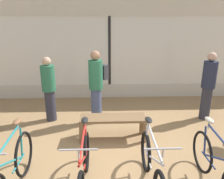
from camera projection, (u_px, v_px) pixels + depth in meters
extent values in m
plane|color=#99754C|center=(115.00, 167.00, 3.85)|extent=(24.00, 24.00, 0.00)
cube|color=beige|center=(110.00, 90.00, 7.32)|extent=(12.00, 0.08, 0.45)
cube|color=silver|center=(109.00, 52.00, 6.92)|extent=(12.00, 0.04, 2.15)
cube|color=beige|center=(109.00, 5.00, 6.50)|extent=(12.00, 0.08, 0.60)
cube|color=black|center=(109.00, 52.00, 6.90)|extent=(0.08, 0.02, 2.15)
torus|color=black|center=(24.00, 154.00, 3.61)|extent=(0.05, 0.74, 0.74)
cylinder|color=#1E7A7F|center=(8.00, 163.00, 2.99)|extent=(0.03, 0.99, 0.51)
cylinder|color=#1E7A7F|center=(21.00, 142.00, 3.50)|extent=(0.03, 0.11, 0.49)
cylinder|color=#1E7A7F|center=(5.00, 144.00, 2.94)|extent=(0.03, 0.92, 0.10)
cylinder|color=#1E7A7F|center=(19.00, 163.00, 3.38)|extent=(0.03, 0.48, 0.03)
cylinder|color=#B2B2B7|center=(18.00, 126.00, 3.37)|extent=(0.02, 0.02, 0.14)
ellipsoid|color=brown|center=(17.00, 121.00, 3.34)|extent=(0.11, 0.22, 0.06)
torus|color=black|center=(86.00, 152.00, 3.72)|extent=(0.05, 0.68, 0.68)
cylinder|color=red|center=(83.00, 159.00, 3.12)|extent=(0.03, 0.96, 0.51)
cylinder|color=red|center=(86.00, 141.00, 3.60)|extent=(0.03, 0.11, 0.49)
cylinder|color=red|center=(82.00, 141.00, 3.06)|extent=(0.03, 0.89, 0.10)
cylinder|color=red|center=(85.00, 160.00, 3.50)|extent=(0.03, 0.46, 0.03)
cylinder|color=#B2B2B7|center=(85.00, 125.00, 3.47)|extent=(0.02, 0.02, 0.14)
ellipsoid|color=black|center=(85.00, 120.00, 3.45)|extent=(0.11, 0.22, 0.06)
cylinder|color=#B2B2B7|center=(79.00, 154.00, 2.61)|extent=(0.02, 0.02, 0.12)
cylinder|color=#ADADB2|center=(78.00, 150.00, 2.59)|extent=(0.46, 0.02, 0.02)
torus|color=black|center=(146.00, 151.00, 3.72)|extent=(0.06, 0.68, 0.68)
cylinder|color=#BCBCC1|center=(154.00, 159.00, 3.13)|extent=(0.03, 0.95, 0.51)
cylinder|color=#BCBCC1|center=(147.00, 140.00, 3.61)|extent=(0.03, 0.11, 0.49)
cylinder|color=#BCBCC1|center=(154.00, 141.00, 3.07)|extent=(0.03, 0.88, 0.10)
cylinder|color=#BCBCC1|center=(148.00, 160.00, 3.50)|extent=(0.03, 0.46, 0.03)
cylinder|color=#B2B2B7|center=(148.00, 124.00, 3.48)|extent=(0.02, 0.02, 0.14)
ellipsoid|color=black|center=(149.00, 120.00, 3.45)|extent=(0.11, 0.22, 0.06)
cylinder|color=#B2B2B7|center=(163.00, 153.00, 2.63)|extent=(0.02, 0.02, 0.12)
cylinder|color=#ADADB2|center=(163.00, 149.00, 2.61)|extent=(0.46, 0.02, 0.02)
torus|color=black|center=(202.00, 152.00, 3.70)|extent=(0.04, 0.70, 0.70)
cylinder|color=navy|center=(221.00, 159.00, 3.11)|extent=(0.03, 0.94, 0.51)
cylinder|color=navy|center=(205.00, 140.00, 3.59)|extent=(0.03, 0.11, 0.49)
cylinder|color=navy|center=(222.00, 141.00, 3.05)|extent=(0.03, 0.87, 0.10)
cylinder|color=navy|center=(208.00, 160.00, 3.48)|extent=(0.03, 0.45, 0.03)
cylinder|color=#B2B2B7|center=(209.00, 125.00, 3.45)|extent=(0.02, 0.02, 0.14)
ellipsoid|color=#B2A893|center=(209.00, 120.00, 3.43)|extent=(0.11, 0.22, 0.06)
cube|color=brown|center=(113.00, 118.00, 4.65)|extent=(1.40, 0.44, 0.05)
cube|color=brown|center=(81.00, 133.00, 4.54)|extent=(0.08, 0.08, 0.46)
cube|color=brown|center=(144.00, 132.00, 4.58)|extent=(0.08, 0.08, 0.46)
cube|color=brown|center=(83.00, 125.00, 4.88)|extent=(0.08, 0.08, 0.46)
cube|color=brown|center=(142.00, 124.00, 4.93)|extent=(0.08, 0.08, 0.46)
cylinder|color=#2D2D38|center=(51.00, 105.00, 5.57)|extent=(0.36, 0.36, 0.80)
cylinder|color=#286647|center=(48.00, 78.00, 5.36)|extent=(0.48, 0.48, 0.63)
sphere|color=tan|center=(47.00, 61.00, 5.23)|extent=(0.21, 0.21, 0.21)
cylinder|color=#2D2D38|center=(206.00, 103.00, 5.65)|extent=(0.34, 0.34, 0.85)
cylinder|color=#23283D|center=(210.00, 75.00, 5.42)|extent=(0.45, 0.45, 0.67)
sphere|color=tan|center=(212.00, 57.00, 5.28)|extent=(0.22, 0.22, 0.22)
cylinder|color=#424C6B|center=(96.00, 105.00, 5.47)|extent=(0.37, 0.37, 0.88)
cylinder|color=#286647|center=(96.00, 75.00, 5.23)|extent=(0.48, 0.48, 0.70)
sphere|color=#9E7051|center=(95.00, 55.00, 5.09)|extent=(0.23, 0.23, 0.23)
cube|color=#38383D|center=(103.00, 72.00, 5.37)|extent=(0.26, 0.27, 0.36)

